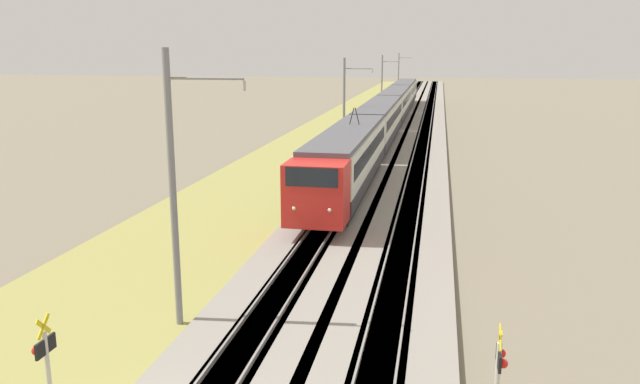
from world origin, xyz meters
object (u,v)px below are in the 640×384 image
(catenary_mast_near, at_px, (174,190))
(catenary_mast_mid, at_px, (345,105))
(crossing_signal_far, at_px, (498,381))
(crossing_signal_near, at_px, (47,368))
(catenary_mast_distant, at_px, (399,74))
(passenger_train, at_px, (388,111))
(catenary_mast_far, at_px, (382,84))

(catenary_mast_near, height_order, catenary_mast_mid, catenary_mast_near)
(catenary_mast_near, bearing_deg, crossing_signal_far, -118.77)
(crossing_signal_near, distance_m, catenary_mast_distant, 113.39)
(catenary_mast_near, distance_m, catenary_mast_distant, 106.92)
(crossing_signal_near, bearing_deg, crossing_signal_far, -172.68)
(passenger_train, bearing_deg, crossing_signal_near, -2.98)
(crossing_signal_near, bearing_deg, catenary_mast_near, -93.05)
(catenary_mast_mid, bearing_deg, passenger_train, -10.07)
(catenary_mast_near, bearing_deg, catenary_mast_far, -0.00)
(crossing_signal_near, height_order, crossing_signal_far, crossing_signal_far)
(passenger_train, xyz_separation_m, crossing_signal_far, (-55.52, -6.83, -0.50))
(crossing_signal_far, relative_size, catenary_mast_distant, 0.38)
(crossing_signal_near, bearing_deg, catenary_mast_mid, -90.47)
(passenger_train, bearing_deg, catenary_mast_distant, -177.36)
(passenger_train, distance_m, crossing_signal_far, 55.94)
(crossing_signal_far, relative_size, catenary_mast_near, 0.36)
(crossing_signal_far, xyz_separation_m, catenary_mast_near, (5.19, 9.44, 2.65))
(passenger_train, distance_m, catenary_mast_mid, 15.03)
(crossing_signal_far, height_order, catenary_mast_distant, catenary_mast_distant)
(catenary_mast_near, bearing_deg, crossing_signal_near, 176.95)
(catenary_mast_near, distance_m, catenary_mast_mid, 35.64)
(catenary_mast_distant, bearing_deg, catenary_mast_near, 180.00)
(catenary_mast_near, bearing_deg, catenary_mast_distant, -0.00)
(passenger_train, relative_size, catenary_mast_near, 9.33)
(catenary_mast_far, bearing_deg, passenger_train, -172.90)
(crossing_signal_near, bearing_deg, catenary_mast_far, -90.26)
(passenger_train, relative_size, catenary_mast_mid, 10.12)
(passenger_train, bearing_deg, catenary_mast_near, -2.97)
(crossing_signal_far, height_order, catenary_mast_mid, catenary_mast_mid)
(crossing_signal_far, bearing_deg, catenary_mast_distant, 94.81)
(catenary_mast_near, height_order, catenary_mast_distant, catenary_mast_near)
(catenary_mast_far, bearing_deg, crossing_signal_far, -172.96)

